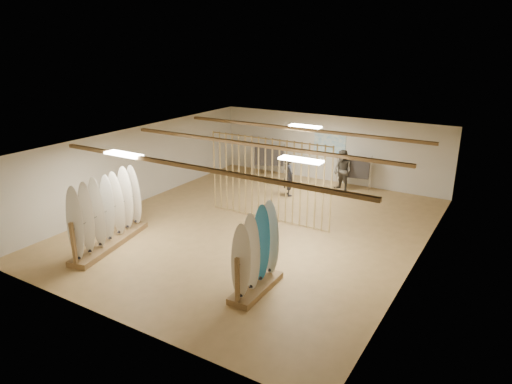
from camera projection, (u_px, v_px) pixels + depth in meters
The scene contains 16 objects.
floor at pixel (256, 227), 14.77m from camera, with size 12.00×12.00×0.00m, color tan.
ceiling at pixel (256, 142), 13.88m from camera, with size 12.00×12.00×0.00m, color gray.
wall_back at pixel (330, 149), 19.19m from camera, with size 12.00×12.00×0.00m, color beige.
wall_front at pixel (107, 262), 9.46m from camera, with size 12.00×12.00×0.00m, color beige.
wall_left at pixel (140, 164), 16.78m from camera, with size 12.00×12.00×0.00m, color beige.
wall_right at pixel (420, 216), 11.87m from camera, with size 12.00×12.00×0.00m, color beige.
ceiling_slats at pixel (256, 145), 13.90m from camera, with size 9.50×6.12×0.10m, color olive.
light_panels at pixel (256, 144), 13.89m from camera, with size 1.20×0.35×0.06m, color white.
bamboo_partition at pixel (269, 180), 14.97m from camera, with size 4.45×0.05×2.78m.
poster at pixel (330, 144), 19.11m from camera, with size 1.40×0.03×0.90m, color #3988C7.
rack_left at pixel (109, 222), 13.23m from camera, with size 1.28×3.18×2.19m.
rack_right at pixel (256, 265), 10.83m from camera, with size 0.61×1.79×2.07m.
clothing_rack_a at pixel (269, 156), 19.93m from camera, with size 1.27×0.81×1.43m.
clothing_rack_b at pixel (354, 167), 18.21m from camera, with size 1.28×0.56×1.40m.
shopper_a at pixel (288, 174), 17.50m from camera, with size 0.64×0.43×1.76m, color #222329.
shopper_b at pixel (343, 168), 18.02m from camera, with size 0.90×0.71×1.88m, color #403B31.
Camera 1 is at (7.06, -11.66, 5.80)m, focal length 32.00 mm.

